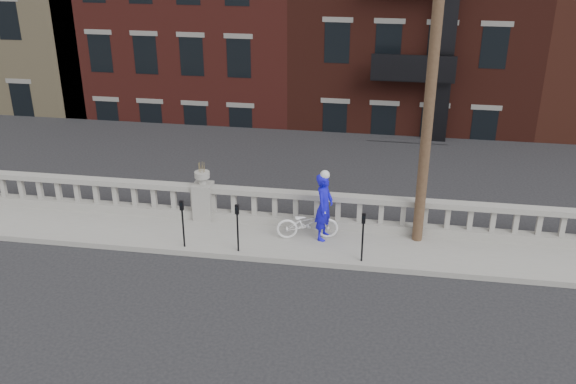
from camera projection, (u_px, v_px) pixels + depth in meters
name	position (u px, v px, depth m)	size (l,w,h in m)	color
ground	(159.00, 294.00, 15.53)	(120.00, 120.00, 0.00)	black
sidewalk	(195.00, 235.00, 18.20)	(32.00, 2.20, 0.15)	gray
balustrade	(204.00, 203.00, 18.83)	(28.00, 0.34, 1.03)	gray
planter_pedestal	(203.00, 197.00, 18.75)	(0.55, 0.55, 1.76)	gray
lower_level	(309.00, 26.00, 35.17)	(80.00, 44.00, 20.80)	#605E59
utility_pole	(434.00, 56.00, 15.74)	(1.60, 0.28, 10.00)	#422D1E
parking_meter_b	(183.00, 219.00, 17.07)	(0.10, 0.09, 1.36)	black
parking_meter_c	(237.00, 223.00, 16.85)	(0.10, 0.09, 1.36)	black
parking_meter_d	(363.00, 232.00, 16.36)	(0.10, 0.09, 1.36)	black
bicycle	(307.00, 223.00, 17.70)	(0.60, 1.71, 0.90)	white
cyclist	(324.00, 207.00, 17.49)	(0.70, 0.46, 1.91)	#130DD1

